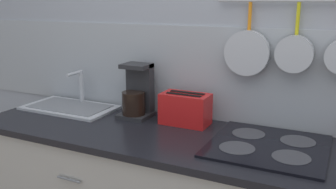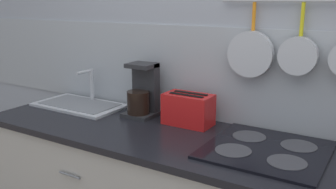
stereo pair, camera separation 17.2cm
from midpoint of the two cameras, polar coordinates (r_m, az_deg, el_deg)
wall_back at (r=2.03m, az=8.98°, el=5.24°), size 7.20×0.14×2.60m
countertop at (r=1.80m, az=5.05°, el=-7.90°), size 2.68×0.64×0.03m
sink_basin at (r=2.43m, az=-16.60°, el=-1.69°), size 0.57×0.32×0.22m
coffee_maker at (r=2.16m, az=-7.00°, el=-0.13°), size 0.17×0.17×0.31m
toaster at (r=2.02m, az=0.23°, el=-2.23°), size 0.28×0.15×0.17m
cooktop at (r=1.77m, az=12.33°, el=-7.70°), size 0.52×0.52×0.01m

